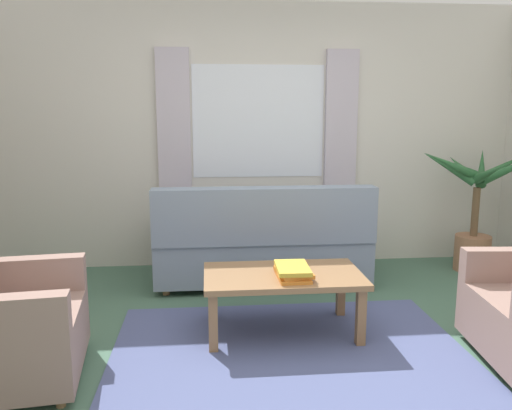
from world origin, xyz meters
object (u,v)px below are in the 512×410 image
(potted_plant, at_px, (476,211))
(couch, at_px, (262,244))
(coffee_table, at_px, (282,281))
(book_stack_on_table, at_px, (293,272))

(potted_plant, bearing_deg, couch, -175.06)
(coffee_table, distance_m, potted_plant, 2.45)
(couch, bearing_deg, book_stack_on_table, 94.15)
(couch, distance_m, coffee_table, 1.09)
(couch, bearing_deg, coffee_table, 91.52)
(couch, relative_size, potted_plant, 1.49)
(coffee_table, relative_size, book_stack_on_table, 3.19)
(book_stack_on_table, height_order, potted_plant, potted_plant)
(book_stack_on_table, relative_size, potted_plant, 0.27)
(book_stack_on_table, xyz_separation_m, potted_plant, (2.02, 1.37, 0.12))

